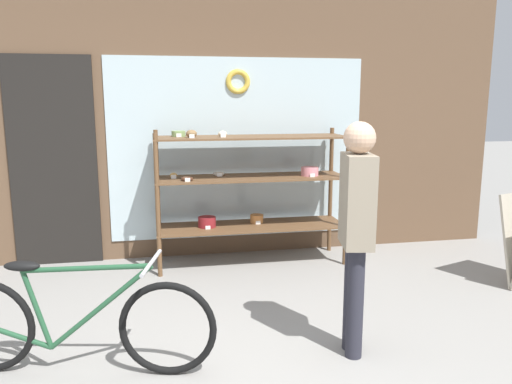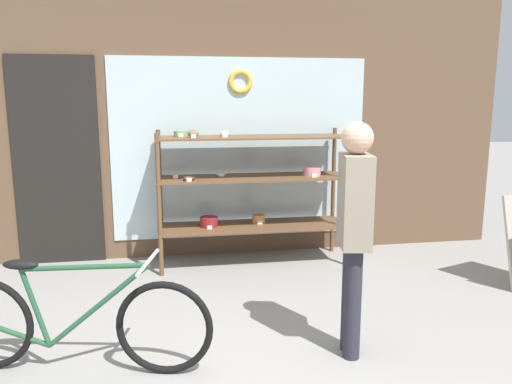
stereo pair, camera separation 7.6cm
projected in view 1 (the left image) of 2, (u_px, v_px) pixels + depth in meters
name	position (u px, v px, depth m)	size (l,w,h in m)	color
storefront_facade	(215.00, 115.00, 5.24)	(6.27, 0.13, 3.08)	brown
display_case	(249.00, 184.00, 5.04)	(1.91, 0.53, 1.38)	brown
bicycle	(75.00, 323.00, 3.04)	(1.69, 0.54, 0.73)	black
pedestrian	(356.00, 223.00, 3.19)	(0.24, 0.35, 1.54)	#282833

